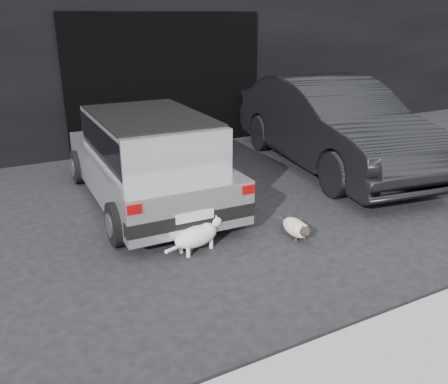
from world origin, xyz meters
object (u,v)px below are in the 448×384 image
second_car (332,124)px  silver_hatchback (148,155)px  cat_white (199,234)px  cat_siamese (297,228)px

second_car → silver_hatchback: bearing=-169.4°
silver_hatchback → second_car: size_ratio=0.76×
second_car → cat_white: size_ratio=5.75×
second_car → cat_white: bearing=-143.5°
cat_siamese → cat_white: bearing=-3.4°
second_car → cat_siamese: (-2.22, -2.06, -0.66)m
silver_hatchback → cat_white: silver_hatchback is taller
silver_hatchback → cat_siamese: silver_hatchback is taller
silver_hatchback → cat_white: bearing=-88.8°
silver_hatchback → cat_siamese: (1.17, -1.95, -0.59)m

